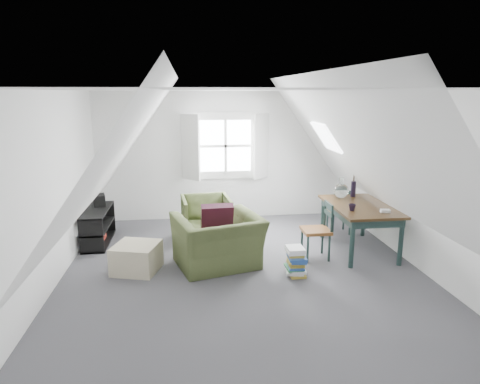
{
  "coord_description": "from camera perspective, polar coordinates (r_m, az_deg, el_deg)",
  "views": [
    {
      "loc": [
        -0.75,
        -5.57,
        2.47
      ],
      "look_at": [
        0.02,
        0.6,
        1.02
      ],
      "focal_mm": 32.0,
      "sensor_mm": 36.0,
      "label": 1
    }
  ],
  "objects": [
    {
      "name": "floor",
      "position": [
        6.14,
        0.5,
        -10.56
      ],
      "size": [
        5.5,
        5.5,
        0.0
      ],
      "primitive_type": "plane",
      "color": "#47464A",
      "rests_on": "ground"
    },
    {
      "name": "ceiling",
      "position": [
        5.62,
        0.55,
        13.47
      ],
      "size": [
        5.5,
        5.5,
        0.0
      ],
      "primitive_type": "plane",
      "rotation": [
        3.14,
        0.0,
        0.0
      ],
      "color": "white",
      "rests_on": "wall_back"
    },
    {
      "name": "wall_back",
      "position": [
        8.44,
        -1.96,
        4.84
      ],
      "size": [
        5.0,
        0.0,
        5.0
      ],
      "primitive_type": "plane",
      "rotation": [
        1.57,
        0.0,
        0.0
      ],
      "color": "white",
      "rests_on": "ground"
    },
    {
      "name": "wall_front",
      "position": [
        3.16,
        7.25,
        -9.62
      ],
      "size": [
        5.0,
        0.0,
        5.0
      ],
      "primitive_type": "plane",
      "rotation": [
        -1.57,
        0.0,
        0.0
      ],
      "color": "white",
      "rests_on": "ground"
    },
    {
      "name": "wall_left",
      "position": [
        5.97,
        -24.01,
        0.21
      ],
      "size": [
        0.0,
        5.5,
        5.5
      ],
      "primitive_type": "plane",
      "rotation": [
        1.57,
        0.0,
        1.57
      ],
      "color": "white",
      "rests_on": "ground"
    },
    {
      "name": "wall_right",
      "position": [
        6.56,
        22.71,
        1.42
      ],
      "size": [
        0.0,
        5.5,
        5.5
      ],
      "primitive_type": "plane",
      "rotation": [
        1.57,
        0.0,
        -1.57
      ],
      "color": "white",
      "rests_on": "ground"
    },
    {
      "name": "slope_left",
      "position": [
        5.67,
        -15.25,
        5.66
      ],
      "size": [
        3.19,
        5.5,
        4.48
      ],
      "primitive_type": "plane",
      "rotation": [
        0.0,
        2.19,
        0.0
      ],
      "color": "white",
      "rests_on": "wall_left"
    },
    {
      "name": "slope_right",
      "position": [
        6.07,
        15.29,
        6.12
      ],
      "size": [
        3.19,
        5.5,
        4.48
      ],
      "primitive_type": "plane",
      "rotation": [
        0.0,
        -2.19,
        0.0
      ],
      "color": "white",
      "rests_on": "wall_right"
    },
    {
      "name": "dormer_window",
      "position": [
        8.34,
        -1.92,
        6.13
      ],
      "size": [
        1.71,
        0.35,
        1.3
      ],
      "color": "white",
      "rests_on": "wall_back"
    },
    {
      "name": "skylight",
      "position": [
        7.28,
        11.41,
        7.19
      ],
      "size": [
        0.35,
        0.75,
        0.47
      ],
      "primitive_type": "cube",
      "rotation": [
        0.0,
        0.95,
        0.0
      ],
      "color": "white",
      "rests_on": "slope_right"
    },
    {
      "name": "armchair_near",
      "position": [
        6.33,
        -2.92,
        -9.83
      ],
      "size": [
        1.4,
        1.29,
        0.76
      ],
      "primitive_type": "imported",
      "rotation": [
        0.0,
        0.0,
        3.41
      ],
      "color": "#424E27",
      "rests_on": "floor"
    },
    {
      "name": "armchair_far",
      "position": [
        7.48,
        -4.46,
        -6.17
      ],
      "size": [
        0.87,
        0.89,
        0.75
      ],
      "primitive_type": "imported",
      "rotation": [
        0.0,
        0.0,
        0.09
      ],
      "color": "#424E27",
      "rests_on": "floor"
    },
    {
      "name": "throw_pillow",
      "position": [
        6.24,
        -3.1,
        -3.63
      ],
      "size": [
        0.48,
        0.3,
        0.48
      ],
      "primitive_type": "cube",
      "rotation": [
        0.31,
        0.0,
        0.06
      ],
      "color": "#3C1021",
      "rests_on": "armchair_near"
    },
    {
      "name": "ottoman",
      "position": [
        6.27,
        -13.61,
        -8.5
      ],
      "size": [
        0.73,
        0.73,
        0.39
      ],
      "primitive_type": "cube",
      "rotation": [
        0.0,
        0.0,
        -0.28
      ],
      "color": "#B5AA8C",
      "rests_on": "floor"
    },
    {
      "name": "dining_table",
      "position": [
        6.98,
        15.65,
        -2.46
      ],
      "size": [
        0.9,
        1.49,
        0.75
      ],
      "rotation": [
        0.0,
        0.0,
        -0.02
      ],
      "color": "#302010",
      "rests_on": "floor"
    },
    {
      "name": "demijohn",
      "position": [
        7.28,
        13.33,
        0.25
      ],
      "size": [
        0.24,
        0.24,
        0.35
      ],
      "rotation": [
        0.0,
        0.0,
        -0.08
      ],
      "color": "silver",
      "rests_on": "dining_table"
    },
    {
      "name": "vase_twigs",
      "position": [
        7.46,
        14.87,
        0.51
      ],
      "size": [
        0.08,
        0.09,
        0.66
      ],
      "rotation": [
        0.0,
        0.0,
        -0.08
      ],
      "color": "black",
      "rests_on": "dining_table"
    },
    {
      "name": "cup",
      "position": [
        6.6,
        14.69,
        -2.42
      ],
      "size": [
        0.13,
        0.13,
        0.1
      ],
      "primitive_type": "imported",
      "rotation": [
        0.0,
        0.0,
        0.22
      ],
      "color": "black",
      "rests_on": "dining_table"
    },
    {
      "name": "paper_box",
      "position": [
        6.64,
        18.79,
        -2.4
      ],
      "size": [
        0.15,
        0.11,
        0.04
      ],
      "primitive_type": "cube",
      "rotation": [
        0.0,
        0.0,
        -0.19
      ],
      "color": "white",
      "rests_on": "dining_table"
    },
    {
      "name": "dining_chair_far",
      "position": [
        7.81,
        13.16,
        -2.38
      ],
      "size": [
        0.38,
        0.38,
        0.81
      ],
      "rotation": [
        0.0,
        0.0,
        3.2
      ],
      "color": "brown",
      "rests_on": "floor"
    },
    {
      "name": "dining_chair_near",
      "position": [
        6.58,
        10.38,
        -4.93
      ],
      "size": [
        0.41,
        0.41,
        0.87
      ],
      "rotation": [
        0.0,
        0.0,
        -1.25
      ],
      "color": "brown",
      "rests_on": "floor"
    },
    {
      "name": "media_shelf",
      "position": [
        7.54,
        -18.44,
        -4.59
      ],
      "size": [
        0.37,
        1.12,
        0.58
      ],
      "rotation": [
        0.0,
        0.0,
        -0.06
      ],
      "color": "black",
      "rests_on": "floor"
    },
    {
      "name": "electronics_box",
      "position": [
        7.71,
        -18.25,
        -1.08
      ],
      "size": [
        0.25,
        0.3,
        0.21
      ],
      "primitive_type": "cube",
      "rotation": [
        0.0,
        0.0,
        0.25
      ],
      "color": "black",
      "rests_on": "media_shelf"
    },
    {
      "name": "magazine_stack",
      "position": [
        6.01,
        7.46,
        -9.16
      ],
      "size": [
        0.3,
        0.35,
        0.4
      ],
      "rotation": [
        0.0,
        0.0,
        0.13
      ],
      "color": "#B29933",
      "rests_on": "floor"
    }
  ]
}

